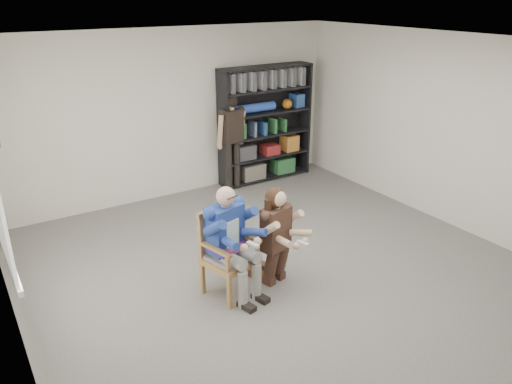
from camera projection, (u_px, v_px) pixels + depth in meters
room_shell at (300, 176)px, 5.56m from camera, size 6.00×7.00×2.80m
floor at (296, 284)px, 6.09m from camera, size 6.00×7.00×0.01m
armchair at (230, 254)px, 5.73m from camera, size 0.72×0.71×1.03m
seated_man at (230, 242)px, 5.67m from camera, size 0.76×0.92×1.34m
kneeling_woman at (278, 238)px, 5.89m from camera, size 0.71×0.93×1.23m
bookshelf at (265, 124)px, 9.10m from camera, size 1.80×0.38×2.10m
standing_man at (232, 143)px, 8.69m from camera, size 0.55×0.35×1.69m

